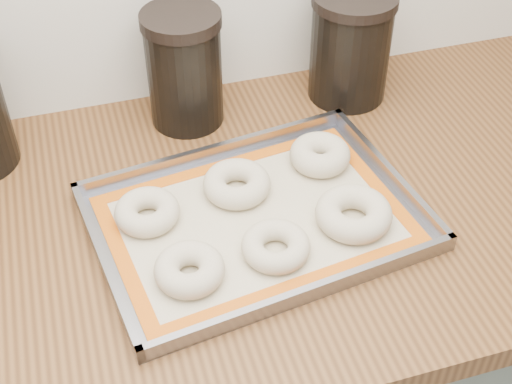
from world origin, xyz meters
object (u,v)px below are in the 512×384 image
object	(u,v)px
bagel_front_left	(189,269)
bagel_front_mid	(276,246)
baking_tray	(256,219)
bagel_back_left	(147,212)
canister_mid	(184,68)
bagel_back_mid	(237,184)
bagel_back_right	(320,155)
bagel_front_right	(354,214)
canister_right	(350,46)

from	to	relation	value
bagel_front_left	bagel_front_mid	size ratio (longest dim) A/B	0.99
baking_tray	bagel_back_left	bearing A→B (deg)	163.10
canister_mid	bagel_back_mid	bearing A→B (deg)	-82.59
bagel_back_mid	bagel_back_right	bearing A→B (deg)	10.45
bagel_front_mid	bagel_back_left	xyz separation A→B (m)	(-0.16, 0.12, 0.00)
bagel_front_right	canister_mid	world-z (taller)	canister_mid
bagel_back_right	bagel_front_right	bearing A→B (deg)	-90.16
bagel_front_mid	bagel_back_left	world-z (taller)	bagel_back_left
canister_right	canister_mid	bearing A→B (deg)	178.21
bagel_back_right	bagel_back_left	bearing A→B (deg)	-170.61
bagel_back_left	canister_right	bearing A→B (deg)	29.24
bagel_front_right	bagel_back_mid	distance (m)	0.18
canister_mid	bagel_back_right	bearing A→B (deg)	-47.50
bagel_back_right	canister_right	distance (m)	0.22
bagel_back_mid	canister_mid	size ratio (longest dim) A/B	0.51
bagel_front_left	canister_mid	bearing A→B (deg)	77.69
baking_tray	bagel_back_mid	xyz separation A→B (m)	(-0.01, 0.07, 0.02)
bagel_front_right	bagel_back_left	world-z (taller)	bagel_front_right
baking_tray	canister_right	xyz separation A→B (m)	(0.25, 0.27, 0.09)
bagel_front_left	canister_right	distance (m)	0.51
bagel_front_right	canister_right	xyz separation A→B (m)	(0.12, 0.32, 0.07)
canister_right	bagel_front_right	bearing A→B (deg)	-110.52
baking_tray	bagel_back_mid	bearing A→B (deg)	98.93
bagel_front_right	bagel_back_left	xyz separation A→B (m)	(-0.28, 0.09, -0.00)
baking_tray	bagel_back_right	world-z (taller)	bagel_back_right
bagel_front_mid	bagel_back_left	size ratio (longest dim) A/B	1.01
bagel_back_left	bagel_back_mid	world-z (taller)	bagel_back_mid
baking_tray	bagel_front_mid	xyz separation A→B (m)	(0.01, -0.07, 0.01)
bagel_back_mid	canister_right	bearing A→B (deg)	38.00
bagel_front_right	canister_mid	size ratio (longest dim) A/B	0.56
bagel_front_right	bagel_back_right	xyz separation A→B (m)	(0.00, 0.14, 0.00)
bagel_front_right	bagel_back_left	bearing A→B (deg)	162.09
baking_tray	bagel_front_mid	distance (m)	0.07
bagel_back_mid	canister_mid	xyz separation A→B (m)	(-0.03, 0.21, 0.08)
bagel_back_left	bagel_back_right	size ratio (longest dim) A/B	0.99
bagel_back_right	canister_mid	xyz separation A→B (m)	(-0.17, 0.19, 0.08)
bagel_front_left	bagel_back_left	bearing A→B (deg)	104.92
bagel_front_mid	bagel_back_right	distance (m)	0.21
bagel_back_mid	canister_right	distance (m)	0.34
bagel_back_mid	bagel_back_right	distance (m)	0.15
bagel_back_right	bagel_front_left	bearing A→B (deg)	-145.28
baking_tray	bagel_back_left	distance (m)	0.16
baking_tray	canister_mid	world-z (taller)	canister_mid
canister_mid	baking_tray	bearing A→B (deg)	-82.23
bagel_back_left	bagel_front_right	bearing A→B (deg)	-17.91
bagel_front_left	bagel_front_right	distance (m)	0.25
bagel_front_left	canister_right	size ratio (longest dim) A/B	0.49
baking_tray	bagel_back_right	distance (m)	0.16
bagel_back_right	canister_mid	world-z (taller)	canister_mid
baking_tray	bagel_back_left	xyz separation A→B (m)	(-0.15, 0.05, 0.01)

